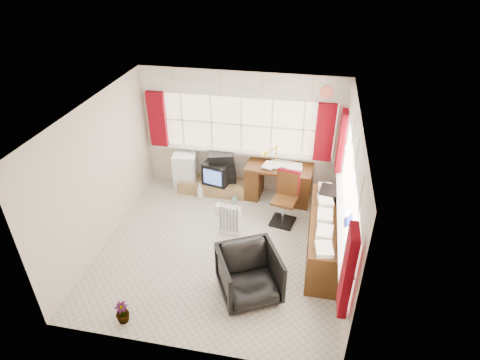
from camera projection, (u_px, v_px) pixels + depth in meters
The scene contains 20 objects.
ground at pixel (220, 248), 6.92m from camera, with size 4.00×4.00×0.00m, color beige.
room_walls at pixel (217, 174), 6.13m from camera, with size 4.00×4.00×4.00m.
window_back at pixel (241, 149), 8.04m from camera, with size 3.70×0.12×3.60m.
window_right at pixel (342, 217), 6.11m from camera, with size 0.12×3.70×3.60m.
curtains at pixel (283, 154), 6.77m from camera, with size 3.83×3.83×1.15m.
overhead_cabinets at pixel (290, 108), 6.39m from camera, with size 3.98×3.98×0.48m.
desk at pixel (279, 181), 8.01m from camera, with size 1.34×0.75×0.79m.
desk_lamp at pixel (276, 151), 7.73m from camera, with size 0.17×0.15×0.44m.
task_chair at pixel (286, 195), 7.33m from camera, with size 0.50×0.52×1.02m.
office_chair at pixel (249, 275), 5.85m from camera, with size 0.84×0.86×0.78m, color black.
radiator at pixel (230, 223), 7.13m from camera, with size 0.41×0.21×0.59m.
credenza at pixel (324, 235), 6.60m from camera, with size 0.50×2.00×0.85m.
file_tray at pixel (329, 192), 6.92m from camera, with size 0.30×0.39×0.13m, color black.
tv_bench at pixel (213, 186), 8.38m from camera, with size 1.40×0.50×0.25m, color #A37A51.
crt_tv at pixel (218, 172), 8.17m from camera, with size 0.60×0.57×0.46m.
hifi_stack at pixel (221, 168), 8.20m from camera, with size 0.68×0.53×0.63m.
mini_fridge at pixel (186, 170), 8.40m from camera, with size 0.51×0.51×0.79m.
spray_bottle_a at pixel (200, 191), 8.15m from camera, with size 0.13×0.13×0.33m, color silver.
spray_bottle_b at pixel (235, 199), 8.02m from camera, with size 0.08×0.08×0.18m, color #85C6C3.
flower_vase at pixel (122, 312), 5.54m from camera, with size 0.19×0.19×0.35m, color black.
Camera 1 is at (1.35, -5.10, 4.65)m, focal length 30.00 mm.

